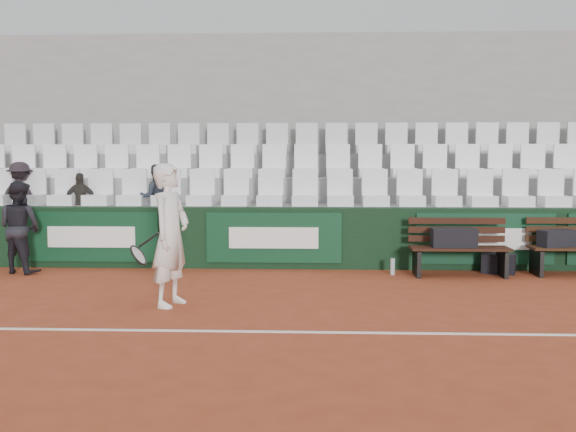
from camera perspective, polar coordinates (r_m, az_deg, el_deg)
The scene contains 21 objects.
ground at distance 6.76m, azimuth -1.65°, elevation -10.27°, with size 80.00×80.00×0.00m, color #9E4023.
court_baseline at distance 6.76m, azimuth -1.65°, elevation -10.24°, with size 18.00×0.06×0.01m, color white.
back_barrier at distance 10.58m, azimuth 0.23°, elevation -1.94°, with size 18.00×0.34×1.00m.
grandstand_tier_front at distance 11.21m, azimuth -0.00°, elevation -1.55°, with size 18.00×0.95×1.00m, color gray.
grandstand_tier_mid at distance 12.13m, azimuth 0.19°, elevation 0.01°, with size 18.00×0.95×1.45m, color #979795.
grandstand_tier_back at distance 13.06m, azimuth 0.35°, elevation 1.36°, with size 18.00×0.95×1.90m, color gray.
grandstand_rear_wall at distance 13.67m, azimuth 0.44°, elevation 6.76°, with size 18.00×0.30×4.40m, color gray.
seat_row_front at distance 10.97m, azimuth -0.04°, elevation 2.57°, with size 11.90×0.44×0.63m, color white.
seat_row_mid at distance 11.91m, azimuth 0.15°, elevation 4.93°, with size 11.90×0.44×0.63m, color white.
seat_row_back at distance 12.87m, azimuth 0.32°, elevation 6.94°, with size 11.90×0.44×0.63m, color silver.
bench_left at distance 10.21m, azimuth 14.98°, elevation -3.93°, with size 1.50×0.56×0.45m, color #33180F.
sports_bag_left at distance 10.13m, azimuth 14.52°, elevation -1.88°, with size 0.67×0.29×0.29m, color black.
sports_bag_right at distance 10.71m, azimuth 22.78°, elevation -1.84°, with size 0.55×0.26×0.26m, color black.
sports_bag_ground at distance 10.66m, azimuth 18.22°, elevation -4.03°, with size 0.50×0.30×0.30m, color black.
water_bottle_near at distance 10.12m, azimuth 9.28°, elevation -4.46°, with size 0.07×0.07×0.26m, color #ACBCC3.
water_bottle_far at distance 10.43m, azimuth 18.67°, elevation -4.42°, with size 0.07×0.07×0.24m, color silver.
tennis_player at distance 7.93m, azimuth -10.42°, elevation -1.68°, with size 0.79×0.73×1.74m.
ball_kid at distance 10.93m, azimuth -22.76°, elevation -0.93°, with size 0.70×0.55×1.45m, color black.
spectator_a at distance 12.15m, azimuth -22.75°, elevation 3.76°, with size 0.77×0.45×1.20m, color black.
spectator_b at distance 11.74m, azimuth -18.00°, elevation 3.41°, with size 0.59×0.25×1.01m, color #2E2B25.
spectator_c at distance 11.34m, azimuth -11.70°, elevation 3.88°, with size 0.56×0.44×1.16m, color #212832.
Camera 1 is at (0.46, -6.50, 1.78)m, focal length 40.00 mm.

